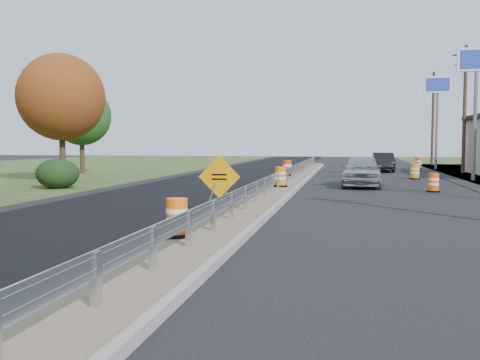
% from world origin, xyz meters
% --- Properties ---
extents(ground, '(140.00, 140.00, 0.00)m').
position_xyz_m(ground, '(0.00, 0.00, 0.00)').
color(ground, black).
rests_on(ground, ground).
extents(milled_overlay, '(7.20, 120.00, 0.01)m').
position_xyz_m(milled_overlay, '(-4.40, 10.00, 0.01)').
color(milled_overlay, black).
rests_on(milled_overlay, ground).
extents(median, '(1.60, 55.00, 0.23)m').
position_xyz_m(median, '(0.00, 8.00, 0.11)').
color(median, gray).
rests_on(median, ground).
extents(guardrail, '(0.10, 46.15, 0.72)m').
position_xyz_m(guardrail, '(0.00, 9.00, 0.73)').
color(guardrail, silver).
rests_on(guardrail, median).
extents(pylon_sign_mid, '(2.20, 0.30, 7.90)m').
position_xyz_m(pylon_sign_mid, '(10.50, 16.00, 6.48)').
color(pylon_sign_mid, slate).
rests_on(pylon_sign_mid, ground).
extents(pylon_sign_north, '(2.20, 0.30, 7.90)m').
position_xyz_m(pylon_sign_north, '(10.50, 30.00, 6.48)').
color(pylon_sign_north, slate).
rests_on(pylon_sign_north, ground).
extents(utility_pole_nmid, '(1.90, 0.26, 9.40)m').
position_xyz_m(utility_pole_nmid, '(11.50, 24.00, 4.93)').
color(utility_pole_nmid, '#473523').
rests_on(utility_pole_nmid, ground).
extents(utility_pole_north, '(1.90, 0.26, 9.40)m').
position_xyz_m(utility_pole_north, '(11.50, 39.00, 4.93)').
color(utility_pole_north, '#473523').
rests_on(utility_pole_north, ground).
extents(hedge_north, '(2.09, 2.09, 1.52)m').
position_xyz_m(hedge_north, '(-11.00, 6.00, 0.76)').
color(hedge_north, black).
rests_on(hedge_north, ground).
extents(tree_near_red, '(4.95, 4.95, 7.35)m').
position_xyz_m(tree_near_red, '(-13.00, 10.00, 4.86)').
color(tree_near_red, '#473523').
rests_on(tree_near_red, ground).
extents(tree_near_back, '(4.29, 4.29, 6.37)m').
position_xyz_m(tree_near_back, '(-16.00, 18.00, 4.21)').
color(tree_near_back, '#473523').
rests_on(tree_near_back, ground).
extents(caution_sign, '(1.37, 0.57, 1.89)m').
position_xyz_m(caution_sign, '(-0.90, -1.70, 0.48)').
color(caution_sign, white).
rests_on(caution_sign, ground).
extents(barrel_median_near, '(0.58, 0.58, 0.85)m').
position_xyz_m(barrel_median_near, '(-0.55, -7.06, 0.64)').
color(barrel_median_near, black).
rests_on(barrel_median_near, median).
extents(barrel_median_mid, '(0.64, 0.64, 0.94)m').
position_xyz_m(barrel_median_mid, '(0.03, 6.58, 0.68)').
color(barrel_median_mid, black).
rests_on(barrel_median_mid, median).
extents(barrel_median_far, '(0.67, 0.67, 0.98)m').
position_xyz_m(barrel_median_far, '(-0.55, 14.57, 0.70)').
color(barrel_median_far, black).
rests_on(barrel_median_far, median).
extents(barrel_shoulder_near, '(0.59, 0.59, 0.87)m').
position_xyz_m(barrel_shoulder_near, '(7.00, 7.81, 0.42)').
color(barrel_shoulder_near, black).
rests_on(barrel_shoulder_near, ground).
extents(barrel_shoulder_mid, '(0.67, 0.67, 0.98)m').
position_xyz_m(barrel_shoulder_mid, '(7.21, 16.62, 0.47)').
color(barrel_shoulder_mid, black).
rests_on(barrel_shoulder_mid, ground).
extents(barrel_shoulder_far, '(0.66, 0.66, 0.97)m').
position_xyz_m(barrel_shoulder_far, '(9.20, 31.03, 0.47)').
color(barrel_shoulder_far, black).
rests_on(barrel_shoulder_far, ground).
extents(car_silver, '(2.19, 4.98, 1.67)m').
position_xyz_m(car_silver, '(3.82, 10.33, 0.83)').
color(car_silver, '#B0B0B5').
rests_on(car_silver, ground).
extents(car_dark_mid, '(1.58, 4.52, 1.49)m').
position_xyz_m(car_dark_mid, '(5.86, 25.53, 0.74)').
color(car_dark_mid, black).
rests_on(car_dark_mid, ground).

